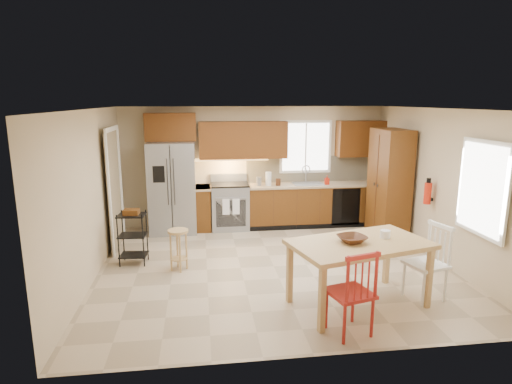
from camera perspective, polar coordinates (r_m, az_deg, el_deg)
The scene contains 33 objects.
floor at distance 7.01m, azimuth 2.39°, elevation -9.87°, with size 5.50×5.50×0.00m, color tan.
ceiling at distance 6.50m, azimuth 2.58°, elevation 11.02°, with size 5.50×5.00×0.02m, color silver.
wall_back at distance 9.07m, azimuth -0.24°, elevation 3.45°, with size 5.50×0.02×2.50m, color #CCB793.
wall_front at distance 4.29m, azimuth 8.28°, elevation -6.77°, with size 5.50×0.02×2.50m, color #CCB793.
wall_left at distance 6.74m, azimuth -21.21°, elevation -0.47°, with size 0.02×5.00×2.50m, color #CCB793.
wall_right at distance 7.61m, azimuth 23.34°, elevation 0.72°, with size 0.02×5.00×2.50m, color #CCB793.
refrigerator at distance 8.71m, azimuth -11.08°, elevation 0.58°, with size 0.92×0.75×1.82m, color gray.
range_stove at distance 8.87m, azimuth -3.51°, elevation -1.99°, with size 0.76×0.63×0.92m, color gray.
base_cabinet_narrow at distance 8.87m, azimuth -7.06°, elevation -2.13°, with size 0.30×0.60×0.90m, color #592F10.
base_cabinet_run at distance 9.19m, azimuth 8.01°, elevation -1.64°, with size 2.92×0.60×0.90m, color #592F10.
dishwasher at distance 9.09m, azimuth 11.90°, elevation -1.95°, with size 0.60×0.02×0.78m, color black.
backsplash at distance 9.32m, azimuth 7.67°, elevation 3.11°, with size 2.92×0.03×0.55m, color #C6B995.
upper_over_fridge at distance 8.76m, azimuth -11.33°, elevation 8.49°, with size 1.00×0.35×0.55m, color #5F2F0F.
upper_left_block at distance 8.80m, azimuth -1.73°, elevation 6.94°, with size 1.80×0.35×0.75m, color #5F2F0F.
upper_right_block at distance 9.39m, azimuth 13.75°, elevation 6.93°, with size 1.00×0.35×0.75m, color #5F2F0F.
window_back at distance 9.21m, azimuth 6.62°, elevation 6.00°, with size 1.12×0.04×1.12m, color white.
sink at distance 9.06m, azimuth 6.92°, elevation 0.84°, with size 0.62×0.46×0.16m, color gray.
undercab_glow at distance 8.80m, azimuth -3.64°, elevation 4.33°, with size 1.60×0.30×0.01m, color #FFBF66.
soap_bottle at distance 9.04m, azimuth 9.44°, elevation 1.61°, with size 0.09×0.09×0.19m, color red.
paper_towel at distance 8.80m, azimuth 1.66°, elevation 1.78°, with size 0.12×0.12×0.28m, color white.
canister_steel at distance 8.78m, azimuth 0.37°, elevation 1.43°, with size 0.11×0.11×0.18m, color gray.
canister_wood at distance 8.82m, azimuth 2.97°, elevation 1.33°, with size 0.10×0.10×0.14m, color #452512.
pantry at distance 8.54m, azimuth 17.31°, elevation 0.97°, with size 0.50×0.95×2.10m, color #592F10.
fire_extinguisher at distance 7.70m, azimuth 21.92°, elevation -0.17°, with size 0.12×0.12×0.36m, color red.
window_right at distance 6.59m, azimuth 28.00°, elevation 0.42°, with size 0.04×1.02×1.32m, color white.
doorway at distance 8.01m, azimuth -18.41°, elevation 0.17°, with size 0.04×0.95×2.10m, color #8C7A59.
dining_table at distance 5.79m, azimuth 13.49°, elevation -10.60°, with size 1.74×0.98×0.85m, color tan, non-canonical shape.
chair_red at distance 5.08m, azimuth 12.41°, elevation -12.80°, with size 0.48×0.48×1.02m, color #A62019, non-canonical shape.
chair_white at distance 6.19m, azimuth 21.71°, elevation -8.76°, with size 0.48×0.48×1.02m, color white, non-canonical shape.
table_bowl at distance 5.60m, azimuth 12.67°, elevation -6.59°, with size 0.35×0.35×0.09m, color #452512.
table_jar at distance 5.87m, azimuth 16.83°, elevation -5.62°, with size 0.14×0.14×0.17m, color white.
bar_stool at distance 6.87m, azimuth -10.27°, elevation -7.61°, with size 0.32×0.32×0.66m, color tan, non-canonical shape.
utility_cart at distance 7.26m, azimuth -16.09°, elevation -5.92°, with size 0.43×0.34×0.87m, color black, non-canonical shape.
Camera 1 is at (-1.13, -6.40, 2.64)m, focal length 30.00 mm.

